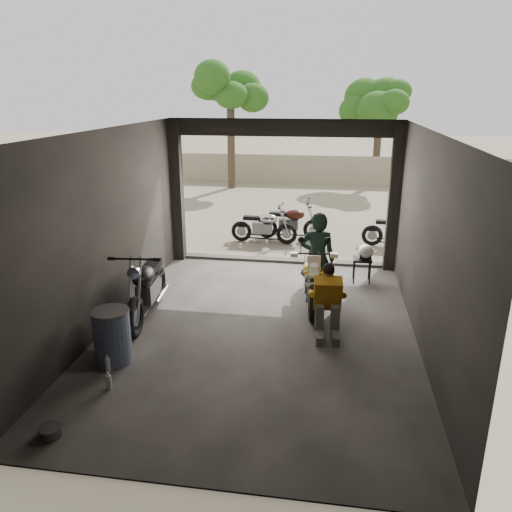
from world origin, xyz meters
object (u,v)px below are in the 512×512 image
(outside_bike_a, at_px, (264,224))
(helmet, at_px, (365,252))
(sign_post, at_px, (460,201))
(outside_bike_b, at_px, (290,220))
(main_bike, at_px, (311,274))
(mechanic, at_px, (328,304))
(oil_drum, at_px, (112,337))
(stool, at_px, (362,262))
(left_bike, at_px, (146,283))
(rider, at_px, (317,259))
(outside_bike_c, at_px, (397,228))

(outside_bike_a, distance_m, helmet, 3.49)
(sign_post, bearing_deg, outside_bike_b, 138.02)
(main_bike, xyz_separation_m, mechanic, (0.32, -1.21, -0.03))
(outside_bike_b, bearing_deg, sign_post, -126.63)
(sign_post, bearing_deg, oil_drum, -148.74)
(sign_post, bearing_deg, mechanic, -136.60)
(main_bike, xyz_separation_m, stool, (0.97, 1.32, -0.15))
(main_bike, relative_size, left_bike, 0.96)
(rider, bearing_deg, outside_bike_c, -111.25)
(rider, relative_size, sign_post, 0.69)
(main_bike, bearing_deg, outside_bike_a, 104.90)
(sign_post, bearing_deg, outside_bike_a, 146.89)
(left_bike, xyz_separation_m, outside_bike_b, (2.00, 5.19, -0.11))
(left_bike, distance_m, rider, 3.05)
(outside_bike_b, bearing_deg, main_bike, -170.12)
(main_bike, distance_m, sign_post, 3.42)
(helmet, bearing_deg, sign_post, -6.67)
(helmet, bearing_deg, stool, 159.17)
(stool, bearing_deg, outside_bike_b, 120.48)
(stool, distance_m, helmet, 0.23)
(mechanic, relative_size, helmet, 3.44)
(mechanic, xyz_separation_m, stool, (0.65, 2.52, -0.12))
(mechanic, bearing_deg, helmet, 70.08)
(main_bike, height_order, sign_post, sign_post)
(rider, bearing_deg, helmet, -123.26)
(left_bike, distance_m, oil_drum, 1.56)
(main_bike, relative_size, oil_drum, 2.22)
(outside_bike_a, height_order, outside_bike_c, outside_bike_a)
(outside_bike_c, relative_size, rider, 0.86)
(outside_bike_b, xyz_separation_m, outside_bike_c, (2.70, -0.30, -0.03))
(main_bike, height_order, left_bike, left_bike)
(left_bike, xyz_separation_m, stool, (3.73, 2.25, -0.19))
(outside_bike_a, height_order, mechanic, mechanic)
(rider, bearing_deg, outside_bike_a, -63.62)
(mechanic, height_order, sign_post, sign_post)
(outside_bike_c, relative_size, oil_drum, 1.83)
(outside_bike_a, bearing_deg, outside_bike_c, -84.68)
(outside_bike_c, relative_size, stool, 2.85)
(main_bike, bearing_deg, sign_post, 25.13)
(main_bike, height_order, mechanic, main_bike)
(main_bike, height_order, oil_drum, main_bike)
(outside_bike_b, xyz_separation_m, stool, (1.73, -2.94, -0.09))
(main_bike, relative_size, rider, 1.04)
(main_bike, relative_size, mechanic, 1.58)
(rider, relative_size, oil_drum, 2.14)
(mechanic, xyz_separation_m, helmet, (0.70, 2.52, 0.10))
(left_bike, height_order, oil_drum, left_bike)
(left_bike, bearing_deg, sign_post, 19.83)
(outside_bike_a, bearing_deg, helmet, -132.91)
(outside_bike_c, height_order, mechanic, mechanic)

